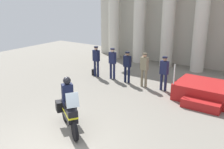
{
  "coord_description": "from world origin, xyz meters",
  "views": [
    {
      "loc": [
        5.48,
        -4.87,
        4.45
      ],
      "look_at": [
        -0.29,
        3.57,
        1.3
      ],
      "focal_mm": 40.87,
      "sensor_mm": 36.0,
      "label": 1
    }
  ],
  "objects_px": {
    "officer_in_row_4": "(164,71)",
    "briefcase_on_ground": "(94,72)",
    "officer_in_row_0": "(96,59)",
    "officer_in_row_1": "(112,61)",
    "officer_in_row_2": "(127,65)",
    "motorcycle_with_rider": "(69,108)",
    "reviewing_stand": "(209,93)",
    "officer_in_row_3": "(144,67)"
  },
  "relations": [
    {
      "from": "officer_in_row_4",
      "to": "briefcase_on_ground",
      "type": "xyz_separation_m",
      "value": [
        -4.43,
        0.13,
        -0.82
      ]
    },
    {
      "from": "officer_in_row_0",
      "to": "briefcase_on_ground",
      "type": "bearing_deg",
      "value": -21.08
    },
    {
      "from": "officer_in_row_4",
      "to": "officer_in_row_1",
      "type": "bearing_deg",
      "value": 4.95
    },
    {
      "from": "officer_in_row_1",
      "to": "officer_in_row_4",
      "type": "xyz_separation_m",
      "value": [
        3.1,
        -0.11,
        -0.03
      ]
    },
    {
      "from": "officer_in_row_0",
      "to": "officer_in_row_2",
      "type": "xyz_separation_m",
      "value": [
        2.02,
        0.06,
        -0.05
      ]
    },
    {
      "from": "officer_in_row_1",
      "to": "motorcycle_with_rider",
      "type": "height_order",
      "value": "motorcycle_with_rider"
    },
    {
      "from": "reviewing_stand",
      "to": "officer_in_row_0",
      "type": "height_order",
      "value": "officer_in_row_0"
    },
    {
      "from": "officer_in_row_2",
      "to": "briefcase_on_ground",
      "type": "relative_size",
      "value": 4.66
    },
    {
      "from": "officer_in_row_0",
      "to": "briefcase_on_ground",
      "type": "xyz_separation_m",
      "value": [
        -0.32,
        0.17,
        -0.86
      ]
    },
    {
      "from": "officer_in_row_2",
      "to": "officer_in_row_4",
      "type": "bearing_deg",
      "value": -173.51
    },
    {
      "from": "officer_in_row_1",
      "to": "officer_in_row_2",
      "type": "distance_m",
      "value": 1.01
    },
    {
      "from": "officer_in_row_2",
      "to": "reviewing_stand",
      "type": "bearing_deg",
      "value": -173.79
    },
    {
      "from": "reviewing_stand",
      "to": "officer_in_row_4",
      "type": "bearing_deg",
      "value": 178.92
    },
    {
      "from": "reviewing_stand",
      "to": "officer_in_row_3",
      "type": "height_order",
      "value": "officer_in_row_3"
    },
    {
      "from": "officer_in_row_1",
      "to": "officer_in_row_4",
      "type": "height_order",
      "value": "officer_in_row_1"
    },
    {
      "from": "officer_in_row_1",
      "to": "motorcycle_with_rider",
      "type": "xyz_separation_m",
      "value": [
        1.95,
        -5.52,
        -0.23
      ]
    },
    {
      "from": "officer_in_row_2",
      "to": "officer_in_row_3",
      "type": "height_order",
      "value": "officer_in_row_3"
    },
    {
      "from": "reviewing_stand",
      "to": "briefcase_on_ground",
      "type": "height_order",
      "value": "reviewing_stand"
    },
    {
      "from": "officer_in_row_3",
      "to": "motorcycle_with_rider",
      "type": "height_order",
      "value": "motorcycle_with_rider"
    },
    {
      "from": "motorcycle_with_rider",
      "to": "briefcase_on_ground",
      "type": "relative_size",
      "value": 5.28
    },
    {
      "from": "officer_in_row_0",
      "to": "officer_in_row_2",
      "type": "relative_size",
      "value": 1.05
    },
    {
      "from": "officer_in_row_0",
      "to": "officer_in_row_4",
      "type": "height_order",
      "value": "officer_in_row_0"
    },
    {
      "from": "officer_in_row_2",
      "to": "officer_in_row_4",
      "type": "distance_m",
      "value": 2.09
    },
    {
      "from": "officer_in_row_0",
      "to": "officer_in_row_3",
      "type": "height_order",
      "value": "same"
    },
    {
      "from": "officer_in_row_0",
      "to": "officer_in_row_2",
      "type": "distance_m",
      "value": 2.02
    },
    {
      "from": "officer_in_row_2",
      "to": "officer_in_row_0",
      "type": "bearing_deg",
      "value": 8.78
    },
    {
      "from": "officer_in_row_0",
      "to": "officer_in_row_1",
      "type": "height_order",
      "value": "officer_in_row_0"
    },
    {
      "from": "officer_in_row_1",
      "to": "officer_in_row_2",
      "type": "bearing_deg",
      "value": -178.23
    },
    {
      "from": "officer_in_row_0",
      "to": "officer_in_row_2",
      "type": "bearing_deg",
      "value": -171.22
    },
    {
      "from": "reviewing_stand",
      "to": "officer_in_row_1",
      "type": "height_order",
      "value": "officer_in_row_1"
    },
    {
      "from": "briefcase_on_ground",
      "to": "officer_in_row_4",
      "type": "bearing_deg",
      "value": -1.65
    },
    {
      "from": "officer_in_row_2",
      "to": "officer_in_row_3",
      "type": "distance_m",
      "value": 1.05
    },
    {
      "from": "reviewing_stand",
      "to": "officer_in_row_0",
      "type": "xyz_separation_m",
      "value": [
        -6.28,
        -0.0,
        0.68
      ]
    },
    {
      "from": "motorcycle_with_rider",
      "to": "briefcase_on_ground",
      "type": "distance_m",
      "value": 6.46
    },
    {
      "from": "reviewing_stand",
      "to": "officer_in_row_2",
      "type": "height_order",
      "value": "officer_in_row_2"
    },
    {
      "from": "reviewing_stand",
      "to": "motorcycle_with_rider",
      "type": "height_order",
      "value": "motorcycle_with_rider"
    },
    {
      "from": "officer_in_row_0",
      "to": "briefcase_on_ground",
      "type": "relative_size",
      "value": 4.89
    },
    {
      "from": "officer_in_row_2",
      "to": "briefcase_on_ground",
      "type": "bearing_deg",
      "value": 4.35
    },
    {
      "from": "reviewing_stand",
      "to": "officer_in_row_2",
      "type": "distance_m",
      "value": 4.31
    },
    {
      "from": "officer_in_row_4",
      "to": "briefcase_on_ground",
      "type": "bearing_deg",
      "value": 5.36
    },
    {
      "from": "officer_in_row_0",
      "to": "officer_in_row_3",
      "type": "xyz_separation_m",
      "value": [
        3.06,
        -0.02,
        -0.0
      ]
    },
    {
      "from": "motorcycle_with_rider",
      "to": "officer_in_row_4",
      "type": "bearing_deg",
      "value": 111.72
    }
  ]
}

